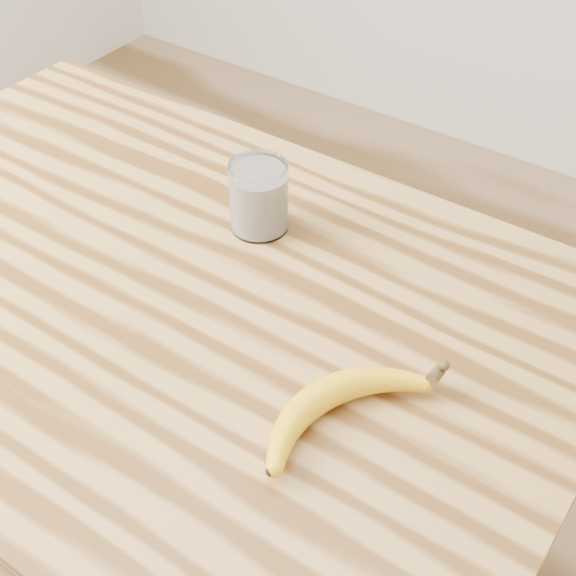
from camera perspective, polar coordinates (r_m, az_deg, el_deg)
The scene contains 3 objects.
table at distance 1.21m, azimuth -8.82°, elevation -4.00°, with size 1.20×0.80×0.90m.
smoothie_glass at distance 1.17m, azimuth -2.08°, elevation 6.40°, with size 0.09×0.09×0.11m.
banana at distance 0.93m, azimuth 2.61°, elevation -7.50°, with size 0.12×0.31×0.04m, color gold, non-canonical shape.
Camera 1 is at (0.63, -0.58, 1.63)m, focal length 50.00 mm.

